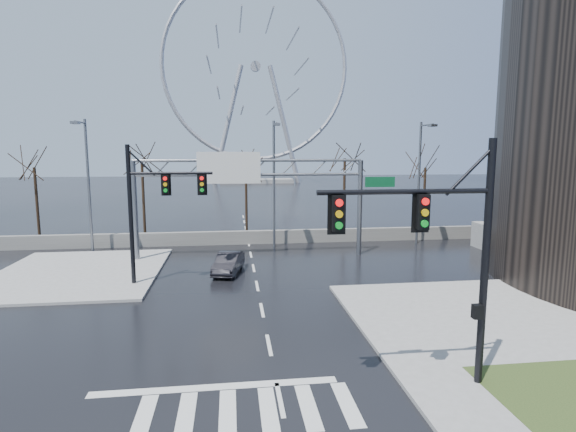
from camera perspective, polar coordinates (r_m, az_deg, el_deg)
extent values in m
plane|color=black|center=(18.52, -2.43, -16.04)|extent=(260.00, 260.00, 0.00)
cube|color=gray|center=(23.26, 23.01, -11.37)|extent=(12.00, 10.00, 0.15)
cube|color=gray|center=(31.31, -25.08, -6.53)|extent=(10.00, 12.00, 0.15)
cube|color=#2B411B|center=(17.41, 32.21, -18.42)|extent=(5.00, 4.00, 0.02)
cube|color=slate|center=(37.53, -5.03, -2.71)|extent=(52.00, 0.50, 1.10)
cylinder|color=black|center=(15.49, 23.73, -5.93)|extent=(0.24, 0.24, 8.00)
cylinder|color=black|center=(13.90, 14.69, 3.00)|extent=(5.40, 0.16, 0.16)
cube|color=black|center=(14.02, 16.73, 0.50)|extent=(0.35, 0.28, 1.05)
cube|color=black|center=(13.18, 6.35, 0.33)|extent=(0.35, 0.28, 1.05)
cylinder|color=black|center=(26.68, -19.34, -0.05)|extent=(0.24, 0.24, 8.00)
cylinder|color=black|center=(26.08, -14.62, 5.27)|extent=(4.60, 0.16, 0.16)
cube|color=black|center=(26.00, -15.28, 3.91)|extent=(0.35, 0.28, 1.05)
cube|color=black|center=(25.80, -10.86, 4.02)|extent=(0.35, 0.28, 1.05)
cylinder|color=slate|center=(32.77, -18.85, 0.53)|extent=(0.36, 0.36, 7.00)
cylinder|color=slate|center=(33.45, 9.09, 1.01)|extent=(0.36, 0.36, 7.00)
cylinder|color=slate|center=(31.88, -4.81, 7.05)|extent=(16.00, 0.20, 0.20)
cylinder|color=slate|center=(31.91, -4.79, 5.25)|extent=(16.00, 0.20, 0.20)
cube|color=#094924|center=(31.71, -7.51, 6.10)|extent=(4.20, 0.10, 2.00)
cube|color=silver|center=(31.65, -7.51, 6.09)|extent=(4.40, 0.02, 2.20)
cylinder|color=slate|center=(36.99, -23.97, 3.42)|extent=(0.20, 0.20, 10.00)
cylinder|color=slate|center=(35.91, -24.91, 10.76)|extent=(0.12, 2.20, 0.12)
cube|color=slate|center=(34.95, -25.40, 10.66)|extent=(0.50, 0.70, 0.18)
cylinder|color=slate|center=(35.60, -1.80, 3.96)|extent=(0.20, 0.20, 10.00)
cylinder|color=slate|center=(34.47, -1.65, 11.64)|extent=(0.12, 2.20, 0.12)
cube|color=slate|center=(33.47, -1.48, 11.57)|extent=(0.50, 0.70, 0.18)
cylinder|color=slate|center=(38.63, 16.26, 3.96)|extent=(0.20, 0.20, 10.00)
cylinder|color=slate|center=(37.60, 17.22, 10.99)|extent=(0.12, 2.20, 0.12)
cube|color=slate|center=(36.69, 17.87, 10.89)|extent=(0.50, 0.70, 0.18)
cylinder|color=black|center=(44.31, -29.25, 1.34)|extent=(0.24, 0.24, 6.30)
cylinder|color=black|center=(41.27, -17.87, 1.87)|extent=(0.24, 0.24, 6.75)
cylinder|color=black|center=(41.62, -5.32, 1.66)|extent=(0.24, 0.24, 5.85)
cylinder|color=black|center=(41.85, 7.14, 2.47)|extent=(0.24, 0.24, 7.02)
cylinder|color=black|center=(45.02, 16.89, 2.00)|extent=(0.24, 0.24, 6.12)
cube|color=gray|center=(112.25, -4.01, 4.47)|extent=(18.00, 6.00, 1.00)
torus|color=#B2B2B7|center=(113.87, -4.15, 18.42)|extent=(45.00, 1.00, 45.00)
cylinder|color=#B2B2B7|center=(113.87, -4.15, 18.42)|extent=(2.40, 1.50, 2.40)
cylinder|color=#B2B2B7|center=(112.03, -7.73, 11.32)|extent=(8.28, 1.20, 28.82)
cylinder|color=#B2B2B7|center=(112.82, -0.46, 11.37)|extent=(8.28, 1.20, 28.82)
imported|color=black|center=(28.73, -7.57, -5.93)|extent=(2.18, 4.10, 1.28)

